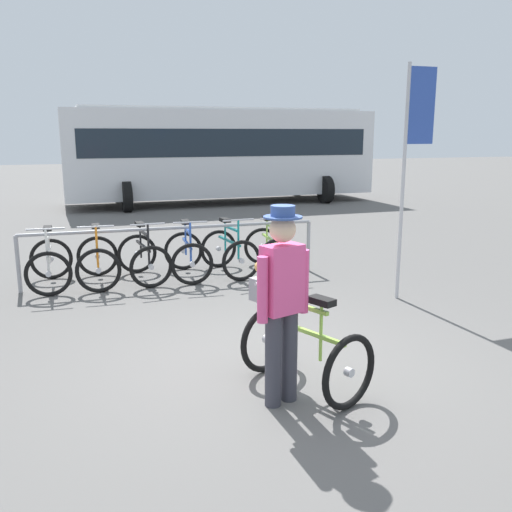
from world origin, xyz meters
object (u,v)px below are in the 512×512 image
racked_bike_lime (270,250)px  banner_flag (414,138)px  racked_bike_black (144,258)px  bus_distant (221,150)px  racked_bike_blue (188,255)px  person_with_featured_bike (282,298)px  featured_bicycle (296,335)px  racked_bike_teal (229,252)px  racked_bike_orange (98,261)px  racked_bike_white (50,264)px

racked_bike_lime → banner_flag: 3.08m
racked_bike_black → bus_distant: 10.23m
racked_bike_lime → bus_distant: bus_distant is taller
racked_bike_black → racked_bike_blue: (0.70, -0.02, 0.00)m
person_with_featured_bike → featured_bicycle: bearing=49.4°
bus_distant → banner_flag: bearing=-92.3°
racked_bike_teal → bus_distant: bus_distant is taller
bus_distant → banner_flag: (-0.47, -11.52, 0.49)m
featured_bicycle → racked_bike_black: bearing=100.8°
banner_flag → racked_bike_lime: bearing=121.8°
bus_distant → banner_flag: size_ratio=3.13×
racked_bike_black → banner_flag: size_ratio=0.36×
racked_bike_blue → featured_bicycle: featured_bicycle is taller
racked_bike_orange → featured_bicycle: featured_bicycle is taller
racked_bike_black → racked_bike_teal: bearing=-1.8°
racked_bike_white → racked_bike_lime: bearing=-1.8°
racked_bike_blue → banner_flag: size_ratio=0.35×
racked_bike_black → featured_bicycle: (0.81, -4.25, 0.12)m
featured_bicycle → racked_bike_orange: bearing=109.5°
racked_bike_white → featured_bicycle: bearing=-62.8°
racked_bike_lime → bus_distant: size_ratio=0.12×
featured_bicycle → racked_bike_blue: bearing=91.5°
featured_bicycle → banner_flag: bearing=39.1°
racked_bike_orange → racked_bike_blue: (1.40, -0.04, 0.00)m
racked_bike_black → racked_bike_blue: 0.70m
racked_bike_orange → racked_bike_white: bearing=178.2°
racked_bike_blue → banner_flag: 3.90m
racked_bike_lime → featured_bicycle: (-1.29, -4.18, 0.12)m
racked_bike_black → banner_flag: bearing=-32.4°
racked_bike_orange → banner_flag: (4.09, -2.17, 1.86)m
racked_bike_lime → bus_distant: bearing=79.4°
racked_bike_orange → racked_bike_blue: bearing=-1.8°
racked_bike_blue → racked_bike_black: bearing=178.2°
person_with_featured_bike → banner_flag: (2.84, 2.39, 1.28)m
featured_bicycle → banner_flag: size_ratio=0.39×
banner_flag → racked_bike_black: bearing=147.6°
racked_bike_lime → featured_bicycle: bearing=-107.2°
bus_distant → banner_flag: banner_flag is taller
racked_bike_blue → featured_bicycle: (0.11, -4.22, 0.12)m
racked_bike_white → racked_bike_blue: (2.10, -0.07, 0.00)m
racked_bike_orange → racked_bike_blue: size_ratio=1.00×
racked_bike_black → person_with_featured_bike: size_ratio=0.68×
racked_bike_blue → banner_flag: bearing=-38.4°
racked_bike_black → person_with_featured_bike: person_with_featured_bike is taller
racked_bike_teal → racked_bike_lime: size_ratio=0.99×
racked_bike_black → racked_bike_teal: 1.40m
racked_bike_white → banner_flag: (4.79, -2.20, 1.86)m
racked_bike_blue → racked_bike_teal: bearing=-1.8°
racked_bike_teal → banner_flag: 3.44m
racked_bike_blue → featured_bicycle: 4.23m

